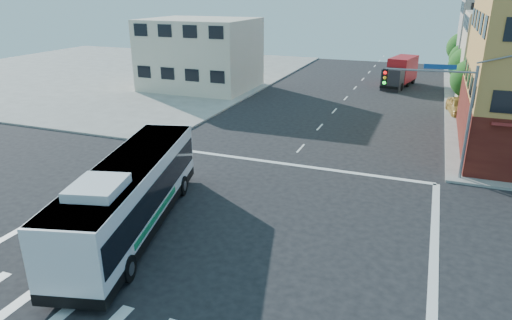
% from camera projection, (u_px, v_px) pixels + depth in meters
% --- Properties ---
extents(ground, '(120.00, 120.00, 0.00)m').
position_uv_depth(ground, '(229.00, 228.00, 22.45)').
color(ground, black).
rests_on(ground, ground).
extents(sidewalk_nw, '(50.00, 50.00, 0.15)m').
position_uv_depth(sidewalk_nw, '(105.00, 72.00, 64.80)').
color(sidewalk_nw, gray).
rests_on(sidewalk_nw, ground).
extents(building_east_far, '(12.06, 10.06, 10.00)m').
position_uv_depth(building_east_far, '(510.00, 41.00, 56.94)').
color(building_east_far, '#9E9D99').
rests_on(building_east_far, ground).
extents(building_west, '(12.06, 10.06, 8.00)m').
position_uv_depth(building_west, '(200.00, 54.00, 52.99)').
color(building_west, beige).
rests_on(building_west, ground).
extents(signal_mast_ne, '(7.91, 1.13, 8.07)m').
position_uv_depth(signal_mast_ne, '(441.00, 99.00, 26.94)').
color(signal_mast_ne, gray).
rests_on(signal_mast_ne, ground).
extents(street_tree_a, '(3.60, 3.60, 5.53)m').
position_uv_depth(street_tree_a, '(472.00, 77.00, 41.60)').
color(street_tree_a, '#361F13').
rests_on(street_tree_a, ground).
extents(street_tree_b, '(3.80, 3.80, 5.79)m').
position_uv_depth(street_tree_b, '(468.00, 63.00, 48.54)').
color(street_tree_b, '#361F13').
rests_on(street_tree_b, ground).
extents(street_tree_c, '(3.40, 3.40, 5.29)m').
position_uv_depth(street_tree_c, '(465.00, 56.00, 55.64)').
color(street_tree_c, '#361F13').
rests_on(street_tree_c, ground).
extents(street_tree_d, '(4.00, 4.00, 6.03)m').
position_uv_depth(street_tree_d, '(463.00, 46.00, 62.49)').
color(street_tree_d, '#361F13').
rests_on(street_tree_d, ground).
extents(transit_bus, '(5.97, 13.28, 3.85)m').
position_uv_depth(transit_bus, '(131.00, 194.00, 21.74)').
color(transit_bus, black).
rests_on(transit_bus, ground).
extents(box_truck, '(3.73, 7.93, 3.44)m').
position_uv_depth(box_truck, '(400.00, 73.00, 55.03)').
color(box_truck, '#242429').
rests_on(box_truck, ground).
extents(parked_car, '(2.58, 4.85, 1.57)m').
position_uv_depth(parked_car, '(459.00, 106.00, 42.88)').
color(parked_car, gold).
rests_on(parked_car, ground).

